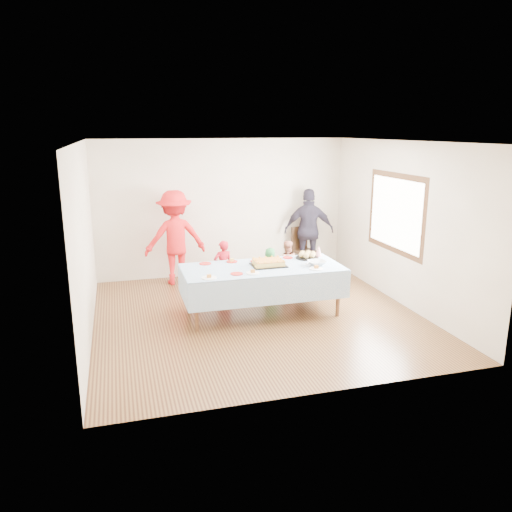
% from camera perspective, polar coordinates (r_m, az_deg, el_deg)
% --- Properties ---
extents(ground, '(5.00, 5.00, 0.00)m').
position_cam_1_polar(ground, '(7.98, 0.14, -6.81)').
color(ground, '#402112').
rests_on(ground, ground).
extents(room_walls, '(5.04, 5.04, 2.72)m').
position_cam_1_polar(room_walls, '(7.54, 0.54, 5.89)').
color(room_walls, beige).
rests_on(room_walls, ground).
extents(party_table, '(2.50, 1.10, 0.78)m').
position_cam_1_polar(party_table, '(7.83, 0.72, -1.63)').
color(party_table, brown).
rests_on(party_table, ground).
extents(birthday_cake, '(0.53, 0.41, 0.09)m').
position_cam_1_polar(birthday_cake, '(7.87, 1.43, -0.80)').
color(birthday_cake, black).
rests_on(birthday_cake, party_table).
extents(rolls_tray, '(0.38, 0.38, 0.12)m').
position_cam_1_polar(rolls_tray, '(8.36, 5.87, 0.06)').
color(rolls_tray, black).
rests_on(rolls_tray, party_table).
extents(punch_bowl, '(0.28, 0.28, 0.07)m').
position_cam_1_polar(punch_bowl, '(7.97, 6.96, -0.78)').
color(punch_bowl, silver).
rests_on(punch_bowl, party_table).
extents(party_hat, '(0.11, 0.11, 0.19)m').
position_cam_1_polar(party_hat, '(8.52, 7.17, 0.62)').
color(party_hat, white).
rests_on(party_hat, party_table).
extents(fork_pile, '(0.24, 0.18, 0.07)m').
position_cam_1_polar(fork_pile, '(7.89, 6.05, -0.93)').
color(fork_pile, white).
rests_on(fork_pile, party_table).
extents(plate_red_far_a, '(0.19, 0.19, 0.01)m').
position_cam_1_polar(plate_red_far_a, '(8.02, -5.83, -0.87)').
color(plate_red_far_a, red).
rests_on(plate_red_far_a, party_table).
extents(plate_red_far_b, '(0.18, 0.18, 0.01)m').
position_cam_1_polar(plate_red_far_b, '(8.11, -2.78, -0.64)').
color(plate_red_far_b, red).
rests_on(plate_red_far_b, party_table).
extents(plate_red_far_c, '(0.19, 0.19, 0.01)m').
position_cam_1_polar(plate_red_far_c, '(8.13, 0.02, -0.57)').
color(plate_red_far_c, red).
rests_on(plate_red_far_c, party_table).
extents(plate_red_far_d, '(0.17, 0.17, 0.01)m').
position_cam_1_polar(plate_red_far_d, '(8.36, 3.67, -0.18)').
color(plate_red_far_d, red).
rests_on(plate_red_far_d, party_table).
extents(plate_red_near, '(0.19, 0.19, 0.01)m').
position_cam_1_polar(plate_red_near, '(7.43, -2.21, -2.04)').
color(plate_red_near, red).
rests_on(plate_red_near, party_table).
extents(plate_white_left, '(0.23, 0.23, 0.01)m').
position_cam_1_polar(plate_white_left, '(7.25, -5.38, -2.50)').
color(plate_white_left, white).
rests_on(plate_white_left, party_table).
extents(plate_white_mid, '(0.20, 0.20, 0.01)m').
position_cam_1_polar(plate_white_mid, '(7.46, -0.37, -1.95)').
color(plate_white_mid, white).
rests_on(plate_white_mid, party_table).
extents(plate_white_right, '(0.22, 0.22, 0.01)m').
position_cam_1_polar(plate_white_right, '(7.75, 6.91, -1.43)').
color(plate_white_right, white).
rests_on(plate_white_right, party_table).
extents(dining_chair, '(0.49, 0.49, 0.92)m').
position_cam_1_polar(dining_chair, '(10.39, 5.29, 1.10)').
color(dining_chair, black).
rests_on(dining_chair, ground).
extents(toddler_left, '(0.38, 0.29, 0.97)m').
position_cam_1_polar(toddler_left, '(8.93, -3.77, -1.25)').
color(toddler_left, red).
rests_on(toddler_left, ground).
extents(toddler_mid, '(0.43, 0.33, 0.79)m').
position_cam_1_polar(toddler_mid, '(9.09, 1.62, -1.51)').
color(toddler_mid, '#297C39').
rests_on(toddler_mid, ground).
extents(toddler_right, '(0.50, 0.43, 0.88)m').
position_cam_1_polar(toddler_right, '(9.28, 3.50, -0.91)').
color(toddler_right, tan).
rests_on(toddler_right, ground).
extents(adult_left, '(1.19, 0.73, 1.78)m').
position_cam_1_polar(adult_left, '(9.52, -9.23, 2.09)').
color(adult_left, red).
rests_on(adult_left, ground).
extents(adult_right, '(1.08, 0.70, 1.71)m').
position_cam_1_polar(adult_right, '(10.29, 6.07, 2.92)').
color(adult_right, '#2E2A3A').
rests_on(adult_right, ground).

